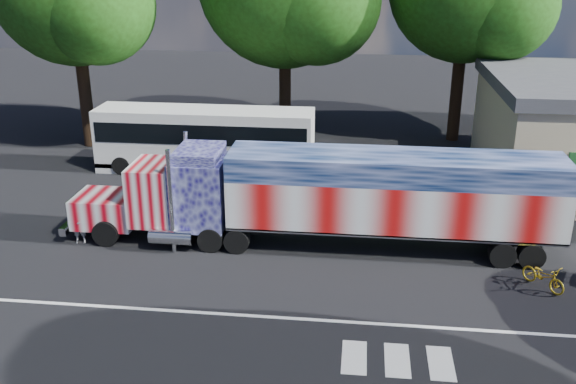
# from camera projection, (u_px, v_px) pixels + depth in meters

# --- Properties ---
(ground) EXTENTS (100.00, 100.00, 0.00)m
(ground) POSITION_uv_depth(u_px,v_px,m) (278.00, 272.00, 22.83)
(ground) COLOR black
(lane_markings) EXTENTS (30.00, 2.67, 0.01)m
(lane_markings) POSITION_uv_depth(u_px,v_px,m) (318.00, 334.00, 19.14)
(lane_markings) COLOR silver
(lane_markings) RESTS_ON ground
(semi_truck) EXTENTS (18.92, 2.99, 4.03)m
(semi_truck) POSITION_uv_depth(u_px,v_px,m) (330.00, 195.00, 24.11)
(semi_truck) COLOR black
(semi_truck) RESTS_ON ground
(coach_bus) EXTENTS (11.02, 2.57, 3.21)m
(coach_bus) POSITION_uv_depth(u_px,v_px,m) (205.00, 139.00, 32.62)
(coach_bus) COLOR white
(coach_bus) RESTS_ON ground
(woman) EXTENTS (0.65, 0.50, 1.58)m
(woman) POSITION_uv_depth(u_px,v_px,m) (79.00, 224.00, 24.80)
(woman) COLOR slate
(woman) RESTS_ON ground
(bicycle) EXTENTS (1.50, 1.66, 0.87)m
(bicycle) POSITION_uv_depth(u_px,v_px,m) (543.00, 276.00, 21.61)
(bicycle) COLOR gold
(bicycle) RESTS_ON ground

